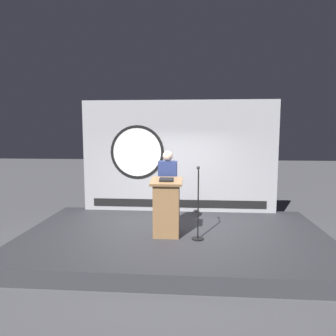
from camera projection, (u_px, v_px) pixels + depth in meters
ground_plane at (175, 246)px, 6.77m from camera, size 40.00×40.00×0.00m
stage_platform at (175, 240)px, 6.75m from camera, size 6.40×4.00×0.30m
banner_display at (177, 157)px, 8.39m from camera, size 5.13×0.12×2.94m
podium at (166, 208)px, 6.46m from camera, size 0.64×0.50×1.21m
speaker_person at (168, 189)px, 6.90m from camera, size 0.40×0.26×1.72m
microphone_stand at (198, 214)px, 6.32m from camera, size 0.24×0.55×1.44m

